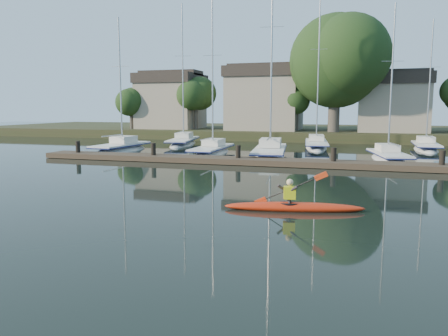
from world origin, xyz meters
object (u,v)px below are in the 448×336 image
(sailboat_0, at_px, (121,153))
(sailboat_1, at_px, (212,156))
(kayak, at_px, (293,205))
(sailboat_6, at_px, (316,149))
(dock, at_px, (284,162))
(sailboat_3, at_px, (388,163))
(sailboat_5, at_px, (183,146))
(sailboat_2, at_px, (270,159))
(sailboat_7, at_px, (426,152))

(sailboat_0, relative_size, sailboat_1, 0.93)
(kayak, xyz_separation_m, sailboat_1, (-8.68, 17.24, -0.37))
(kayak, relative_size, sailboat_6, 0.33)
(kayak, distance_m, dock, 12.16)
(sailboat_0, xyz_separation_m, sailboat_1, (7.90, 0.21, 0.02))
(dock, height_order, sailboat_3, sailboat_3)
(sailboat_5, distance_m, sailboat_6, 12.76)
(sailboat_0, xyz_separation_m, sailboat_3, (20.89, -0.36, 0.03))
(sailboat_2, bearing_deg, sailboat_7, 29.81)
(dock, bearing_deg, sailboat_2, 110.93)
(kayak, xyz_separation_m, sailboat_5, (-14.02, 24.49, -0.37))
(sailboat_0, bearing_deg, sailboat_7, 22.40)
(dock, height_order, sailboat_7, sailboat_7)
(kayak, height_order, sailboat_5, sailboat_5)
(sailboat_0, relative_size, sailboat_2, 0.75)
(sailboat_6, relative_size, sailboat_7, 1.23)
(sailboat_5, xyz_separation_m, sailboat_7, (21.96, 1.08, 0.00))
(sailboat_2, distance_m, sailboat_3, 8.26)
(sailboat_6, bearing_deg, kayak, -93.17)
(kayak, distance_m, sailboat_7, 26.78)
(sailboat_0, height_order, sailboat_7, sailboat_7)
(dock, height_order, sailboat_0, sailboat_0)
(sailboat_6, xyz_separation_m, sailboat_7, (9.22, 0.51, -0.01))
(sailboat_5, bearing_deg, sailboat_2, -48.04)
(kayak, bearing_deg, sailboat_0, 123.17)
(kayak, distance_m, sailboat_3, 17.23)
(sailboat_2, distance_m, sailboat_5, 12.77)
(sailboat_2, xyz_separation_m, sailboat_5, (-10.07, 7.86, 0.02))
(sailboat_3, xyz_separation_m, sailboat_6, (-5.58, 8.38, -0.00))
(kayak, distance_m, sailboat_0, 23.77)
(sailboat_3, height_order, sailboat_5, sailboat_5)
(kayak, height_order, sailboat_2, sailboat_2)
(sailboat_6, bearing_deg, sailboat_3, -62.40)
(kayak, xyz_separation_m, sailboat_7, (7.94, 25.57, -0.37))
(sailboat_3, bearing_deg, sailboat_5, 147.00)
(sailboat_2, xyz_separation_m, sailboat_3, (8.26, 0.05, 0.03))
(sailboat_5, bearing_deg, sailboat_7, -7.26)
(sailboat_7, bearing_deg, kayak, -105.46)
(sailboat_6, bearing_deg, dock, -99.99)
(dock, bearing_deg, kayak, -79.73)
(sailboat_7, bearing_deg, sailboat_1, -151.60)
(sailboat_6, distance_m, sailboat_7, 9.23)
(dock, distance_m, sailboat_5, 17.25)
(sailboat_7, bearing_deg, sailboat_0, -159.02)
(kayak, xyz_separation_m, sailboat_2, (-3.95, 16.63, -0.39))
(sailboat_2, relative_size, sailboat_6, 1.08)
(sailboat_0, xyz_separation_m, sailboat_6, (15.30, 8.02, 0.02))
(sailboat_3, height_order, sailboat_7, sailboat_7)
(sailboat_0, bearing_deg, sailboat_2, 1.38)
(dock, xyz_separation_m, sailboat_7, (10.11, 13.60, -0.38))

